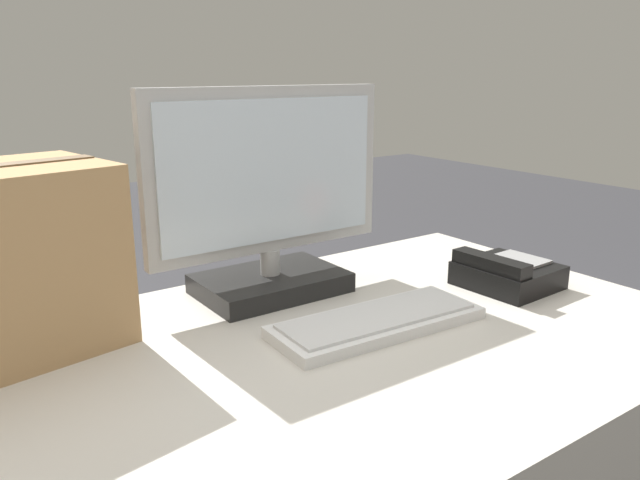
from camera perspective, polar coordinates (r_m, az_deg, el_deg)
monitor at (r=1.36m, az=-4.66°, el=2.96°), size 0.56×0.22×0.45m
keyboard at (r=1.23m, az=5.25°, el=-7.39°), size 0.43×0.18×0.03m
desk_phone at (r=1.50m, az=16.67°, el=-2.93°), size 0.20×0.20×0.08m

